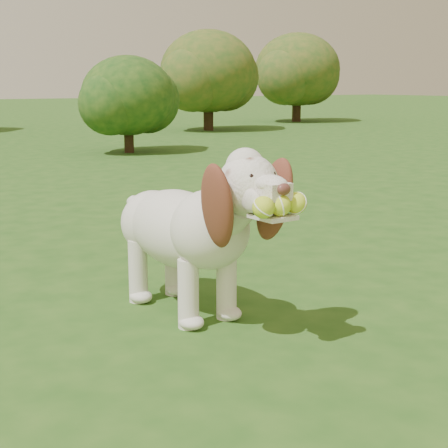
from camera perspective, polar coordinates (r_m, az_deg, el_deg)
ground at (r=2.98m, az=10.56°, el=-7.31°), size 80.00×80.00×0.00m
dog at (r=2.81m, az=-2.70°, el=-0.05°), size 0.40×1.12×0.73m
shrub_h at (r=17.49m, az=6.11°, el=12.64°), size 2.10×2.10×2.17m
shrub_c at (r=9.70m, az=-8.01°, el=10.52°), size 1.29×1.29×1.33m
shrub_f at (r=14.16m, az=-1.32°, el=12.57°), size 1.94×1.94×2.01m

